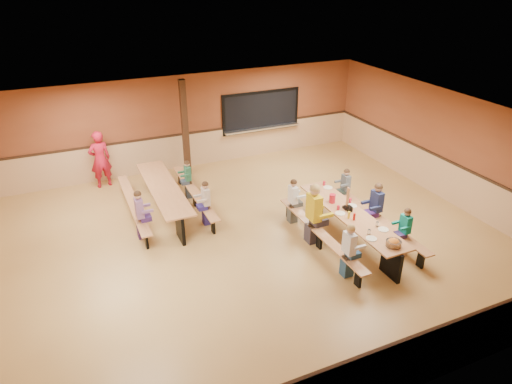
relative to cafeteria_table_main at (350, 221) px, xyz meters
name	(u,v)px	position (x,y,z in m)	size (l,w,h in m)	color
ground	(248,241)	(-2.25, 0.96, -0.53)	(12.00, 12.00, 0.00)	#A3763D
room_envelope	(247,216)	(-2.25, 0.96, 0.16)	(12.04, 10.04, 3.02)	brown
kitchen_pass_through	(261,113)	(0.35, 5.92, 0.96)	(2.78, 0.28, 1.38)	black
structural_post	(185,129)	(-2.45, 5.36, 0.97)	(0.18, 0.18, 3.00)	black
cafeteria_table_main	(350,221)	(0.00, 0.00, 0.00)	(1.91, 3.70, 0.74)	#AF7145
cafeteria_table_second	(164,194)	(-3.70, 3.21, 0.00)	(1.91, 3.70, 0.74)	#AF7145
seated_child_white_left	(349,251)	(-0.82, -1.14, 0.09)	(0.38, 0.31, 1.23)	silver
seated_adult_yellow	(314,214)	(-0.82, 0.32, 0.22)	(0.51, 0.41, 1.49)	gold
seated_child_grey_left	(293,201)	(-0.82, 1.35, 0.07)	(0.36, 0.29, 1.18)	silver
seated_child_teal_right	(404,231)	(0.83, -0.93, 0.05)	(0.34, 0.28, 1.14)	#0D8879
seated_child_navy_right	(376,208)	(0.83, 0.13, 0.12)	(0.41, 0.33, 1.29)	#1F264F
seated_child_char_right	(345,189)	(0.83, 1.45, 0.04)	(0.33, 0.27, 1.13)	#555B62
seated_child_purple_sec	(140,215)	(-4.53, 2.17, 0.09)	(0.38, 0.31, 1.24)	#81578A
seated_child_green_sec	(188,180)	(-2.88, 3.76, 0.03)	(0.32, 0.26, 1.11)	#296749
seated_child_tan_sec	(206,203)	(-2.88, 2.14, 0.06)	(0.35, 0.29, 1.17)	beige
standing_woman	(100,159)	(-5.02, 5.51, 0.34)	(0.63, 0.41, 1.73)	red
punch_pitcher	(332,198)	(-0.11, 0.66, 0.32)	(0.16, 0.16, 0.22)	red
chip_bowl	(394,243)	(0.02, -1.51, 0.29)	(0.32, 0.32, 0.15)	orange
napkin_dispenser	(349,209)	(0.03, 0.12, 0.28)	(0.10, 0.14, 0.13)	black
condiment_mustard	(349,215)	(-0.18, -0.16, 0.30)	(0.06, 0.06, 0.17)	yellow
condiment_ketchup	(354,217)	(-0.11, -0.28, 0.30)	(0.06, 0.06, 0.17)	#B2140F
table_paddle	(347,204)	(0.04, 0.24, 0.35)	(0.16, 0.16, 0.56)	black
place_settings	(351,211)	(0.00, 0.00, 0.27)	(0.65, 3.30, 0.11)	beige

